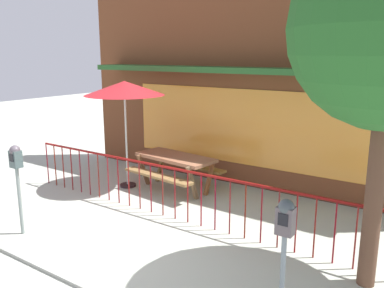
{
  "coord_description": "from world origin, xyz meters",
  "views": [
    {
      "loc": [
        4.19,
        -3.57,
        2.96
      ],
      "look_at": [
        0.1,
        2.37,
        1.34
      ],
      "focal_mm": 37.88,
      "sensor_mm": 36.0,
      "label": 1
    }
  ],
  "objects_px": {
    "picnic_table_left": "(175,163)",
    "parking_meter_near": "(16,166)",
    "patio_umbrella": "(124,89)",
    "parking_meter_far": "(285,231)"
  },
  "relations": [
    {
      "from": "parking_meter_far",
      "to": "patio_umbrella",
      "type": "bearing_deg",
      "value": 150.91
    },
    {
      "from": "picnic_table_left",
      "to": "parking_meter_far",
      "type": "height_order",
      "value": "parking_meter_far"
    },
    {
      "from": "picnic_table_left",
      "to": "patio_umbrella",
      "type": "xyz_separation_m",
      "value": [
        -1.03,
        -0.44,
        1.6
      ]
    },
    {
      "from": "picnic_table_left",
      "to": "parking_meter_near",
      "type": "relative_size",
      "value": 1.27
    },
    {
      "from": "patio_umbrella",
      "to": "parking_meter_far",
      "type": "height_order",
      "value": "patio_umbrella"
    },
    {
      "from": "patio_umbrella",
      "to": "parking_meter_far",
      "type": "distance_m",
      "value": 5.57
    },
    {
      "from": "picnic_table_left",
      "to": "parking_meter_near",
      "type": "bearing_deg",
      "value": -103.18
    },
    {
      "from": "parking_meter_near",
      "to": "parking_meter_far",
      "type": "bearing_deg",
      "value": 2.21
    },
    {
      "from": "picnic_table_left",
      "to": "parking_meter_near",
      "type": "xyz_separation_m",
      "value": [
        -0.77,
        -3.27,
        0.57
      ]
    },
    {
      "from": "parking_meter_near",
      "to": "patio_umbrella",
      "type": "bearing_deg",
      "value": 95.36
    }
  ]
}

